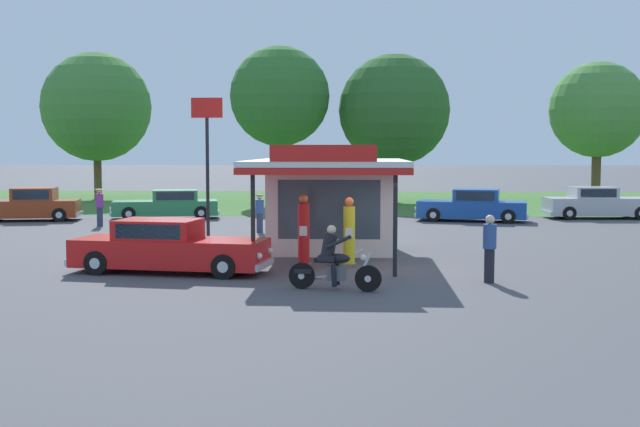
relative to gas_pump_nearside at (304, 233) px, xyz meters
The scene contains 20 objects.
ground_plane 2.28m from the gas_pump_nearside, 15.38° to the right, with size 300.00×300.00×0.00m, color #4C4C51.
grass_verge_strip 29.54m from the gas_pump_nearside, 86.14° to the left, with size 120.00×24.00×0.01m, color #3D6B2D.
service_station_kiosk 3.31m from the gas_pump_nearside, 78.16° to the left, with size 4.71×7.61×3.51m.
gas_pump_nearside is the anchor object (origin of this frame).
gas_pump_offside 1.32m from the gas_pump_nearside, ahead, with size 0.44×0.44×2.02m.
motorcycle_with_rider 3.98m from the gas_pump_nearside, 75.70° to the right, with size 2.26×0.80×1.58m.
featured_classic_sedan 3.88m from the gas_pump_nearside, 160.74° to the right, with size 5.65×2.48×1.47m.
parked_car_back_row_far_left 16.92m from the gas_pump_nearside, 88.56° to the left, with size 5.51×3.18×1.44m.
parked_car_second_row_spare 17.48m from the gas_pump_nearside, 116.51° to the left, with size 5.44×2.83×1.41m.
parked_car_back_row_centre_left 20.04m from the gas_pump_nearside, 134.81° to the left, with size 5.12×2.72×1.57m.
parked_car_back_row_far_right 21.46m from the gas_pump_nearside, 51.55° to the left, with size 5.38×2.20×1.56m.
parked_car_back_row_centre_right 16.51m from the gas_pump_nearside, 65.04° to the left, with size 5.46×2.85×1.52m.
bystander_strolling_foreground 5.55m from the gas_pump_nearside, 27.66° to the right, with size 0.34×0.34×1.74m.
bystander_standing_back_lot 15.23m from the gas_pump_nearside, 130.27° to the left, with size 0.37×0.37×1.67m.
bystander_leaning_by_kiosk 9.62m from the gas_pump_nearside, 104.75° to the left, with size 0.34×0.34×1.57m.
tree_oak_centre 35.49m from the gas_pump_nearside, 117.82° to the left, with size 7.42×7.42×10.01m.
tree_oak_distant_spare 28.38m from the gas_pump_nearside, 97.10° to the left, with size 6.31×6.31×9.90m.
tree_oak_left 34.07m from the gas_pump_nearside, 60.16° to the left, with size 6.13×6.13×9.01m.
tree_oak_far_right 29.12m from the gas_pump_nearside, 82.33° to the left, with size 7.11×7.11×9.46m.
roadside_pole_sign 6.80m from the gas_pump_nearside, 126.60° to the left, with size 1.10×0.12×5.20m.
Camera 1 is at (-0.39, -22.23, 3.39)m, focal length 44.60 mm.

